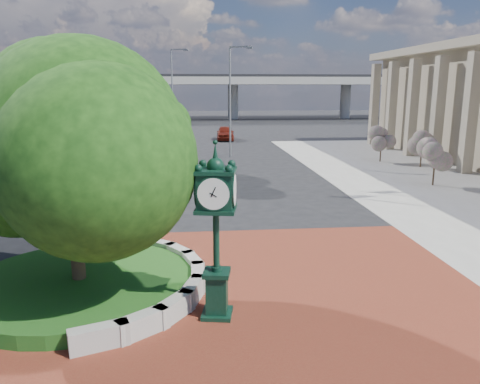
% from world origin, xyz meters
% --- Properties ---
extents(ground, '(200.00, 200.00, 0.00)m').
position_xyz_m(ground, '(0.00, 0.00, 0.00)').
color(ground, black).
rests_on(ground, ground).
extents(plaza, '(12.00, 12.00, 0.04)m').
position_xyz_m(plaza, '(0.00, -1.00, 0.02)').
color(plaza, maroon).
rests_on(plaza, ground).
extents(planter_wall, '(2.96, 6.77, 0.54)m').
position_xyz_m(planter_wall, '(-2.71, -0.00, 0.27)').
color(planter_wall, '#9E9B93').
rests_on(planter_wall, ground).
extents(grass_bed, '(6.10, 6.10, 0.40)m').
position_xyz_m(grass_bed, '(-5.00, 0.00, 0.20)').
color(grass_bed, '#134415').
rests_on(grass_bed, ground).
extents(overpass, '(90.00, 12.00, 7.50)m').
position_xyz_m(overpass, '(-0.22, 70.00, 6.54)').
color(overpass, '#9E9B93').
rests_on(overpass, ground).
extents(tree_planter, '(5.20, 5.20, 6.33)m').
position_xyz_m(tree_planter, '(-5.00, 0.00, 3.72)').
color(tree_planter, '#38281C').
rests_on(tree_planter, ground).
extents(tree_street, '(4.40, 4.40, 5.45)m').
position_xyz_m(tree_street, '(-4.00, 18.00, 3.24)').
color(tree_street, '#38281C').
rests_on(tree_street, ground).
extents(post_clock, '(1.00, 1.00, 4.23)m').
position_xyz_m(post_clock, '(-1.35, -1.80, 2.32)').
color(post_clock, black).
rests_on(post_clock, ground).
extents(parked_car, '(2.01, 4.46, 1.49)m').
position_xyz_m(parked_car, '(1.44, 37.02, 0.74)').
color(parked_car, '#5F170D').
rests_on(parked_car, ground).
extents(street_lamp_near, '(1.80, 0.90, 8.51)m').
position_xyz_m(street_lamp_near, '(1.23, 24.97, 4.99)').
color(street_lamp_near, slate).
rests_on(street_lamp_near, ground).
extents(street_lamp_far, '(2.05, 0.97, 9.58)m').
position_xyz_m(street_lamp_far, '(-3.96, 42.07, 5.62)').
color(street_lamp_far, slate).
rests_on(street_lamp_far, ground).
extents(shrub_near, '(1.20, 1.20, 2.20)m').
position_xyz_m(shrub_near, '(11.55, 12.46, 1.59)').
color(shrub_near, '#38281C').
rests_on(shrub_near, ground).
extents(shrub_mid, '(1.20, 1.20, 2.20)m').
position_xyz_m(shrub_mid, '(13.76, 18.45, 1.59)').
color(shrub_mid, '#38281C').
rests_on(shrub_mid, ground).
extents(shrub_far, '(1.20, 1.20, 2.20)m').
position_xyz_m(shrub_far, '(11.93, 21.08, 1.59)').
color(shrub_far, '#38281C').
rests_on(shrub_far, ground).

